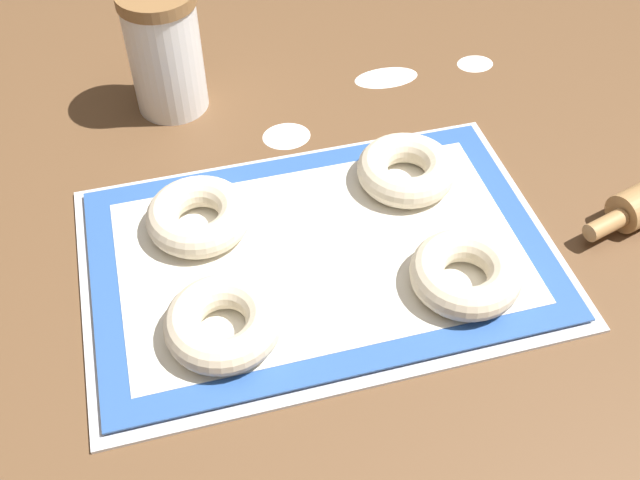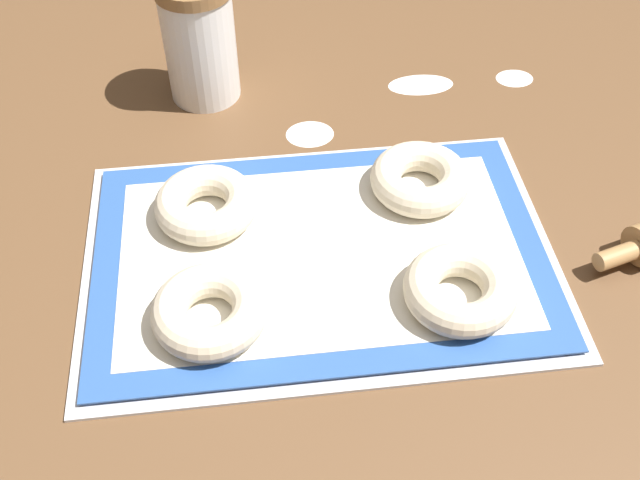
% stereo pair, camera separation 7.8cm
% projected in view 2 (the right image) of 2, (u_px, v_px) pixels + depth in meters
% --- Properties ---
extents(ground_plane, '(2.80, 2.80, 0.00)m').
position_uv_depth(ground_plane, '(307.00, 255.00, 0.83)').
color(ground_plane, brown).
extents(baking_tray, '(0.52, 0.35, 0.01)m').
position_uv_depth(baking_tray, '(320.00, 256.00, 0.82)').
color(baking_tray, silver).
rests_on(baking_tray, ground_plane).
extents(baking_mat, '(0.49, 0.32, 0.00)m').
position_uv_depth(baking_mat, '(320.00, 252.00, 0.82)').
color(baking_mat, '#2D569E').
rests_on(baking_mat, baking_tray).
extents(bagel_front_left, '(0.12, 0.12, 0.04)m').
position_uv_depth(bagel_front_left, '(210.00, 311.00, 0.74)').
color(bagel_front_left, beige).
rests_on(bagel_front_left, baking_mat).
extents(bagel_front_right, '(0.12, 0.12, 0.04)m').
position_uv_depth(bagel_front_right, '(460.00, 289.00, 0.76)').
color(bagel_front_right, beige).
rests_on(bagel_front_right, baking_mat).
extents(bagel_back_left, '(0.12, 0.12, 0.04)m').
position_uv_depth(bagel_back_left, '(206.00, 204.00, 0.84)').
color(bagel_back_left, beige).
rests_on(bagel_back_left, baking_mat).
extents(bagel_back_right, '(0.12, 0.12, 0.04)m').
position_uv_depth(bagel_back_right, '(420.00, 179.00, 0.87)').
color(bagel_back_right, beige).
rests_on(bagel_back_right, baking_mat).
extents(flour_canister, '(0.10, 0.10, 0.17)m').
position_uv_depth(flour_canister, '(199.00, 40.00, 0.97)').
color(flour_canister, white).
rests_on(flour_canister, ground_plane).
extents(flour_patch_near, '(0.05, 0.04, 0.00)m').
position_uv_depth(flour_patch_near, '(515.00, 78.00, 1.05)').
color(flour_patch_near, white).
rests_on(flour_patch_near, ground_plane).
extents(flour_patch_far, '(0.09, 0.05, 0.00)m').
position_uv_depth(flour_patch_far, '(421.00, 84.00, 1.04)').
color(flour_patch_far, white).
rests_on(flour_patch_far, ground_plane).
extents(flour_patch_side, '(0.06, 0.05, 0.00)m').
position_uv_depth(flour_patch_side, '(310.00, 133.00, 0.97)').
color(flour_patch_side, white).
rests_on(flour_patch_side, ground_plane).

